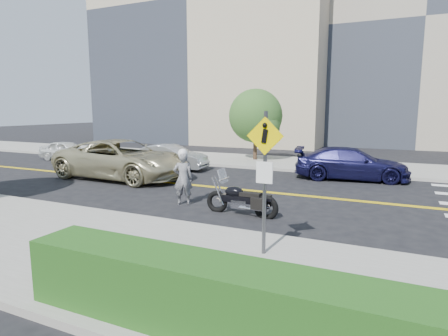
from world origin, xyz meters
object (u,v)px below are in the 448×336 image
at_px(motorcycle, 242,193).
at_px(suv, 122,159).
at_px(parked_car_white, 67,151).
at_px(motorcyclist, 183,177).
at_px(parked_car_blue, 351,164).
at_px(parked_car_silver, 170,157).
at_px(pedestrian_sign, 265,169).

xyz_separation_m(motorcycle, suv, (-7.29, 3.28, 0.21)).
height_order(suv, parked_car_white, suv).
xyz_separation_m(motorcyclist, parked_car_blue, (4.60, 7.13, -0.22)).
height_order(parked_car_white, parked_car_silver, parked_car_silver).
bearing_deg(suv, parked_car_white, 66.35).
distance_m(pedestrian_sign, parked_car_white, 19.11).
bearing_deg(parked_car_silver, suv, 163.86).
height_order(motorcyclist, parked_car_blue, motorcyclist).
distance_m(pedestrian_sign, parked_car_silver, 12.72).
bearing_deg(suv, parked_car_silver, -8.24).
height_order(pedestrian_sign, motorcyclist, pedestrian_sign).
distance_m(motorcyclist, parked_car_white, 13.93).
relative_size(motorcycle, parked_car_white, 0.64).
bearing_deg(motorcyclist, suv, -57.62).
height_order(motorcycle, parked_car_blue, parked_car_blue).
distance_m(suv, parked_car_white, 8.13).
relative_size(pedestrian_sign, parked_car_silver, 0.74).
relative_size(motorcycle, parked_car_blue, 0.45).
relative_size(motorcycle, parked_car_silver, 0.56).
height_order(pedestrian_sign, motorcycle, pedestrian_sign).
relative_size(parked_car_silver, parked_car_blue, 0.80).
distance_m(pedestrian_sign, suv, 11.04).
bearing_deg(parked_car_blue, parked_car_silver, 87.69).
bearing_deg(parked_car_silver, motorcycle, -139.49).
distance_m(motorcyclist, parked_car_blue, 8.48).
bearing_deg(motorcyclist, parked_car_blue, -150.27).
xyz_separation_m(motorcycle, parked_car_blue, (2.33, 7.49, 0.04)).
bearing_deg(motorcycle, pedestrian_sign, -58.64).
bearing_deg(parked_car_blue, parked_car_white, 83.24).
xyz_separation_m(motorcyclist, parked_car_white, (-12.34, 6.46, -0.34)).
distance_m(pedestrian_sign, motorcycle, 3.69).
relative_size(parked_car_white, parked_car_silver, 0.88).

